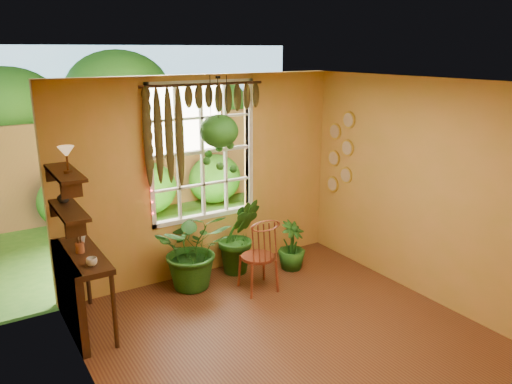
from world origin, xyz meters
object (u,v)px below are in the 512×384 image
Objects in this scene: potted_plant_mid at (239,236)px; windsor_chair at (259,266)px; counter_ledge at (74,285)px; potted_plant_left at (194,248)px; hanging_basket at (219,135)px.

windsor_chair is at bearing -95.91° from potted_plant_mid.
potted_plant_left is (1.56, 0.29, -0.02)m from counter_ledge.
hanging_basket is at bearing -165.74° from potted_plant_mid.
hanging_basket reaches higher than windsor_chair.
hanging_basket is (-0.32, -0.08, 1.44)m from potted_plant_mid.
windsor_chair reaches higher than counter_ledge.
counter_ledge is 2.31m from potted_plant_mid.
windsor_chair is 1.75m from hanging_basket.
counter_ledge is at bearing -171.76° from hanging_basket.
counter_ledge is 1.12× the size of potted_plant_mid.
potted_plant_left is 0.73m from potted_plant_mid.
potted_plant_mid is (0.06, 0.61, 0.21)m from windsor_chair.
counter_ledge is 1.59m from potted_plant_left.
potted_plant_mid is 1.48m from hanging_basket.
potted_plant_left is at bearing 179.53° from hanging_basket.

